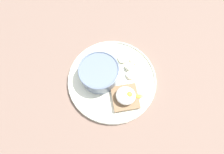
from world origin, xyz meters
The scene contains 9 objects.
ground_plane centered at (0.00, 0.00, 1.00)cm, with size 120.00×120.00×2.00cm, color #755D51.
plate centered at (0.00, 0.00, 2.80)cm, with size 29.38×29.38×1.60cm.
oatmeal_bowl centered at (4.19, 0.23, 5.80)cm, with size 12.91×12.91×5.64cm.
toast_slice centered at (-5.67, 5.13, 3.81)cm, with size 10.82×10.82×1.44cm.
poached_egg centered at (-5.79, 5.10, 6.02)cm, with size 8.63×5.77×3.41cm.
banana_slice_front centered at (-4.72, -5.43, 3.79)cm, with size 3.60×3.75×1.85cm.
banana_slice_left centered at (-1.69, -7.91, 3.81)cm, with size 4.40×4.45×1.91cm.
banana_slice_back centered at (-5.59, -8.42, 3.46)cm, with size 2.85×2.87×0.97cm.
banana_slice_right centered at (-5.64, -2.81, 3.62)cm, with size 4.01×4.01×1.29cm.
Camera 1 is at (-5.38, 19.90, 57.10)cm, focal length 28.00 mm.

